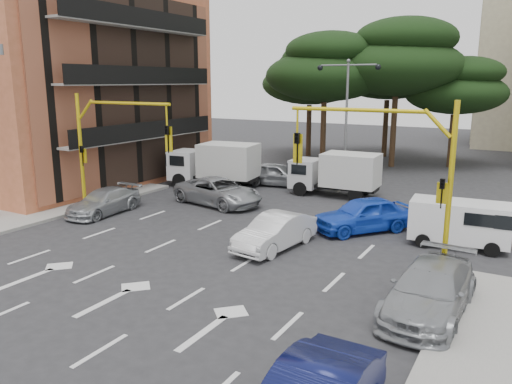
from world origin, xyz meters
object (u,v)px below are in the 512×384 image
(car_white_hatch, at_px, (275,232))
(box_truck_a, at_px, (214,165))
(box_truck_b, at_px, (335,174))
(car_silver_cross_a, at_px, (218,191))
(street_lamp_center, at_px, (347,99))
(car_silver_wagon, at_px, (104,202))
(car_silver_cross_b, at_px, (277,174))
(van_white, at_px, (459,224))
(signal_mast_right, at_px, (396,162))
(car_silver_parked, at_px, (430,290))
(signal_mast_left, at_px, (106,139))
(car_blue_compact, at_px, (363,214))

(car_white_hatch, bearing_deg, box_truck_a, 143.16)
(box_truck_b, bearing_deg, car_silver_cross_a, 135.10)
(street_lamp_center, height_order, car_silver_wagon, street_lamp_center)
(car_silver_cross_b, relative_size, van_white, 1.14)
(signal_mast_right, relative_size, street_lamp_center, 0.77)
(car_silver_parked, bearing_deg, van_white, 93.66)
(signal_mast_left, height_order, box_truck_a, signal_mast_left)
(street_lamp_center, xyz_separation_m, car_silver_cross_a, (-3.90, -9.00, -4.71))
(car_silver_cross_b, bearing_deg, car_silver_wagon, 148.10)
(street_lamp_center, distance_m, van_white, 13.86)
(street_lamp_center, distance_m, box_truck_b, 5.73)
(signal_mast_left, distance_m, car_silver_cross_a, 6.60)
(car_white_hatch, bearing_deg, car_blue_compact, 67.32)
(signal_mast_left, distance_m, car_silver_parked, 16.07)
(car_silver_wagon, bearing_deg, box_truck_b, 44.96)
(signal_mast_left, relative_size, van_white, 1.58)
(street_lamp_center, xyz_separation_m, car_silver_wagon, (-7.83, -13.47, -4.80))
(car_silver_cross_a, bearing_deg, car_white_hatch, -117.81)
(signal_mast_right, distance_m, van_white, 5.26)
(car_silver_cross_b, relative_size, car_silver_parked, 0.87)
(car_silver_cross_b, distance_m, van_white, 13.83)
(signal_mast_right, distance_m, car_blue_compact, 5.66)
(car_silver_cross_a, height_order, car_silver_parked, car_silver_parked)
(signal_mast_left, xyz_separation_m, street_lamp_center, (6.80, 14.01, 1.54))
(street_lamp_center, height_order, box_truck_b, street_lamp_center)
(car_silver_parked, xyz_separation_m, box_truck_a, (-15.40, 11.52, 0.68))
(car_silver_wagon, distance_m, box_truck_b, 12.94)
(car_blue_compact, xyz_separation_m, box_truck_a, (-11.20, 4.61, 0.63))
(car_silver_parked, bearing_deg, street_lamp_center, 119.35)
(car_blue_compact, relative_size, box_truck_b, 0.87)
(car_white_hatch, xyz_separation_m, box_truck_b, (-1.36, 10.05, 0.59))
(car_white_hatch, xyz_separation_m, van_white, (6.33, 3.92, 0.26))
(signal_mast_right, relative_size, car_silver_cross_b, 1.38)
(van_white, bearing_deg, car_silver_cross_a, -99.36)
(signal_mast_right, xyz_separation_m, car_silver_parked, (1.90, -2.79, -3.16))
(box_truck_a, bearing_deg, car_blue_compact, -120.33)
(car_blue_compact, xyz_separation_m, car_silver_cross_a, (-8.40, 0.89, -0.05))
(car_silver_cross_b, xyz_separation_m, car_silver_parked, (12.13, -13.80, -0.02))
(signal_mast_right, bearing_deg, box_truck_b, 120.56)
(car_silver_wagon, bearing_deg, car_silver_cross_b, 64.15)
(car_silver_cross_b, bearing_deg, car_silver_parked, -147.79)
(car_white_hatch, relative_size, van_white, 1.10)
(box_truck_b, bearing_deg, street_lamp_center, 9.54)
(box_truck_a, bearing_deg, box_truck_b, -87.26)
(car_white_hatch, distance_m, car_silver_cross_b, 12.27)
(car_white_hatch, height_order, van_white, van_white)
(signal_mast_right, xyz_separation_m, box_truck_a, (-13.51, 8.73, -2.49))
(signal_mast_left, distance_m, car_silver_cross_b, 11.94)
(car_white_hatch, bearing_deg, street_lamp_center, 106.24)
(street_lamp_center, bearing_deg, car_white_hatch, -81.13)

